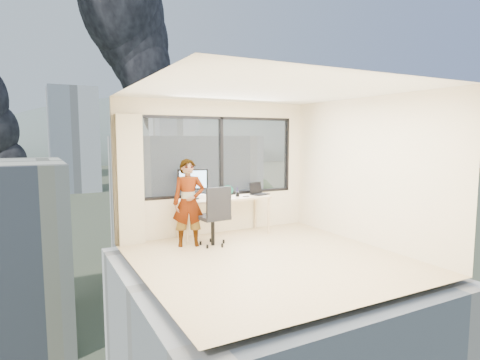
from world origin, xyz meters
TOP-DOWN VIEW (x-y plane):
  - floor at (0.00, 0.00)m, footprint 4.00×4.00m
  - ceiling at (0.00, 0.00)m, footprint 4.00×4.00m
  - wall_front at (0.00, -2.00)m, footprint 4.00×0.01m
  - wall_left at (-2.00, 0.00)m, footprint 0.01×4.00m
  - wall_right at (2.00, 0.00)m, footprint 0.01×4.00m
  - window_wall at (0.05, 2.00)m, footprint 3.30×0.16m
  - curtain at (-1.72, 1.88)m, footprint 0.45×0.14m
  - desk at (0.00, 1.66)m, footprint 1.80×0.60m
  - chair at (-0.47, 1.14)m, footprint 0.60×0.60m
  - person at (-0.85, 1.31)m, footprint 0.64×0.51m
  - monitor at (-0.59, 1.76)m, footprint 0.58×0.23m
  - game_console at (-0.49, 1.86)m, footprint 0.34×0.31m
  - laptop at (0.80, 1.65)m, footprint 0.45×0.46m
  - cellphone at (0.43, 1.56)m, footprint 0.12×0.07m
  - pen_cup at (0.29, 1.65)m, footprint 0.09×0.09m
  - handbag at (0.19, 1.89)m, footprint 0.28×0.19m
  - exterior_ground at (0.00, 120.00)m, footprint 400.00×400.00m
  - near_bldg_b at (12.00, 38.00)m, footprint 14.00×13.00m
  - near_bldg_c at (30.00, 28.00)m, footprint 12.00×10.00m
  - far_tower_b at (8.00, 120.00)m, footprint 13.00×13.00m
  - far_tower_c at (45.00, 140.00)m, footprint 15.00×15.00m
  - hill_b at (100.00, 320.00)m, footprint 300.00×220.00m
  - tree_b at (4.00, 18.00)m, footprint 7.60×7.60m
  - tree_c at (22.00, 40.00)m, footprint 8.40×8.40m
  - smoke_plume_a at (-10.00, 150.00)m, footprint 40.00×24.00m
  - smoke_plume_b at (55.00, 170.00)m, footprint 30.00×18.00m

SIDE VIEW (x-z plane):
  - exterior_ground at x=0.00m, z-range -14.02..-13.98m
  - hill_b at x=100.00m, z-range -62.00..34.00m
  - tree_b at x=4.00m, z-range -14.00..-5.00m
  - near_bldg_c at x=30.00m, z-range -14.00..-4.00m
  - tree_c at x=22.00m, z-range -14.00..-4.00m
  - near_bldg_b at x=12.00m, z-range -14.00..2.00m
  - far_tower_c at x=45.00m, z-range -14.00..12.00m
  - floor at x=0.00m, z-range -0.01..0.01m
  - desk at x=0.00m, z-range 0.00..0.75m
  - chair at x=-0.47m, z-range 0.00..1.08m
  - cellphone at x=0.43m, z-range 0.75..0.76m
  - person at x=-0.85m, z-range 0.00..1.53m
  - game_console at x=-0.49m, z-range 0.75..0.82m
  - pen_cup at x=0.29m, z-range 0.75..0.84m
  - handbag at x=0.19m, z-range 0.75..0.95m
  - laptop at x=0.80m, z-range 0.75..0.97m
  - far_tower_b at x=8.00m, z-range -14.00..16.00m
  - monitor at x=-0.59m, z-range 0.75..1.32m
  - curtain at x=-1.72m, z-range 0.00..2.30m
  - wall_front at x=0.00m, z-range 0.00..2.60m
  - wall_left at x=-2.00m, z-range 0.00..2.60m
  - wall_right at x=2.00m, z-range 0.00..2.60m
  - window_wall at x=0.05m, z-range 0.75..2.30m
  - ceiling at x=0.00m, z-range 2.60..2.60m
  - smoke_plume_b at x=55.00m, z-range -8.00..62.00m
  - smoke_plume_a at x=-10.00m, z-range -6.00..84.00m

